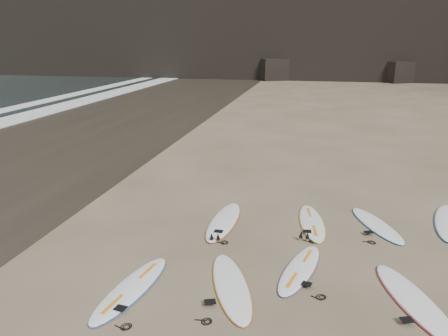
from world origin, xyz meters
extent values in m
plane|color=#897559|center=(0.00, 0.00, 0.00)|extent=(240.00, 240.00, 0.00)
cube|color=#383026|center=(-13.00, 10.00, 0.00)|extent=(12.00, 200.00, 0.01)
cube|color=black|center=(8.00, 45.00, 1.16)|extent=(4.23, 4.46, 2.33)
cube|color=black|center=(-6.00, 45.00, 1.25)|extent=(4.49, 4.76, 2.49)
ellipsoid|color=white|center=(-3.87, -1.17, 0.05)|extent=(1.00, 2.66, 0.09)
ellipsoid|color=white|center=(-1.97, -0.68, 0.05)|extent=(1.52, 2.68, 0.09)
ellipsoid|color=white|center=(-0.66, 0.28, 0.04)|extent=(1.12, 2.42, 0.08)
ellipsoid|color=white|center=(1.49, -0.47, 0.05)|extent=(1.51, 2.77, 0.10)
ellipsoid|color=white|center=(-2.78, 2.42, 0.05)|extent=(0.74, 2.72, 0.10)
ellipsoid|color=white|center=(-0.46, 2.83, 0.04)|extent=(0.94, 2.54, 0.09)
ellipsoid|color=white|center=(1.22, 3.03, 0.04)|extent=(1.49, 2.46, 0.09)
ellipsoid|color=white|center=(3.11, 3.60, 0.05)|extent=(1.23, 2.81, 0.10)
camera|label=1|loc=(-0.51, -8.18, 4.76)|focal=35.00mm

